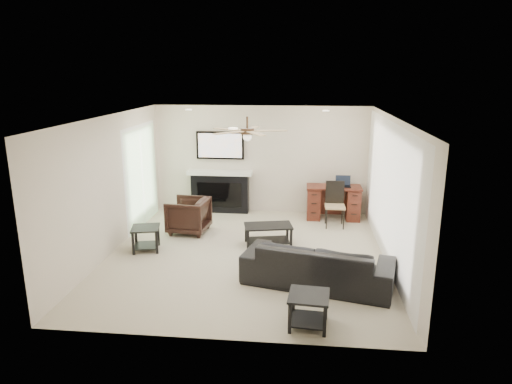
# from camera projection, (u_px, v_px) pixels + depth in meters

# --- Properties ---
(room_shell) EXTENTS (5.50, 5.54, 2.52)m
(room_shell) POSITION_uv_depth(u_px,v_px,m) (258.00, 164.00, 7.97)
(room_shell) COLOR beige
(room_shell) RESTS_ON ground
(sofa) EXTENTS (2.46, 1.43, 0.67)m
(sofa) POSITION_uv_depth(u_px,v_px,m) (318.00, 264.00, 7.11)
(sofa) COLOR black
(sofa) RESTS_ON ground
(armchair) EXTENTS (0.87, 0.85, 0.72)m
(armchair) POSITION_uv_depth(u_px,v_px,m) (188.00, 216.00, 9.43)
(armchair) COLOR black
(armchair) RESTS_ON ground
(coffee_table) EXTENTS (0.98, 0.68, 0.40)m
(coffee_table) POSITION_uv_depth(u_px,v_px,m) (268.00, 235.00, 8.77)
(coffee_table) COLOR black
(coffee_table) RESTS_ON ground
(end_table_near) EXTENTS (0.56, 0.56, 0.45)m
(end_table_near) POSITION_uv_depth(u_px,v_px,m) (308.00, 310.00, 5.95)
(end_table_near) COLOR black
(end_table_near) RESTS_ON ground
(end_table_left) EXTENTS (0.60, 0.60, 0.45)m
(end_table_left) POSITION_uv_depth(u_px,v_px,m) (146.00, 239.00, 8.51)
(end_table_left) COLOR black
(end_table_left) RESTS_ON ground
(fireplace_unit) EXTENTS (1.52, 0.34, 1.91)m
(fireplace_unit) POSITION_uv_depth(u_px,v_px,m) (220.00, 173.00, 10.67)
(fireplace_unit) COLOR black
(fireplace_unit) RESTS_ON ground
(desk) EXTENTS (1.22, 0.56, 0.76)m
(desk) POSITION_uv_depth(u_px,v_px,m) (333.00, 203.00, 10.30)
(desk) COLOR #3E140F
(desk) RESTS_ON ground
(desk_chair) EXTENTS (0.43, 0.45, 0.97)m
(desk_chair) POSITION_uv_depth(u_px,v_px,m) (335.00, 205.00, 9.75)
(desk_chair) COLOR black
(desk_chair) RESTS_ON ground
(laptop) EXTENTS (0.33, 0.24, 0.23)m
(laptop) POSITION_uv_depth(u_px,v_px,m) (343.00, 182.00, 10.14)
(laptop) COLOR black
(laptop) RESTS_ON desk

